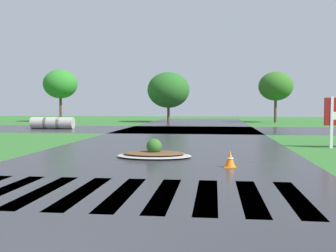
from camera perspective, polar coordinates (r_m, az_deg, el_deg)
The scene contains 7 objects.
asphalt_roadway at distance 14.28m, azimuth -1.16°, elevation -4.54°, with size 10.30×80.00×0.01m, color #2B2B30.
asphalt_cross_road at distance 30.02m, azimuth 3.01°, elevation -0.53°, with size 90.00×9.27×0.01m, color #2B2B30.
crosswalk_stripes at distance 8.63m, azimuth -6.57°, elevation -9.64°, with size 7.65×3.31×0.01m.
median_island at distance 14.29m, azimuth -2.02°, elevation -3.99°, with size 2.72×1.86×0.68m.
drainage_pipe_stack at distance 32.32m, azimuth -16.39°, elevation 0.42°, with size 3.40×0.99×0.92m.
traffic_cone at distance 12.09m, azimuth 8.98°, elevation -4.83°, with size 0.36×0.36×0.52m.
background_treeline at distance 41.90m, azimuth 7.35°, elevation 5.46°, with size 38.94×6.68×5.77m.
Camera 1 is at (1.95, -4.02, 1.90)m, focal length 42.08 mm.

